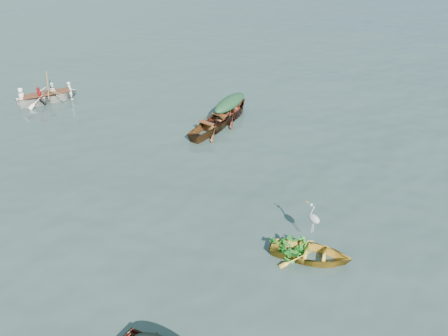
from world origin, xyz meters
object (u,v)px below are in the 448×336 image
object	(u,v)px
open_wooden_boat	(213,130)
green_tarp_boat	(230,118)
heron	(313,223)
rowed_boat	(48,102)
yellow_dinghy	(310,259)

from	to	relation	value
open_wooden_boat	green_tarp_boat	bearing A→B (deg)	-86.20
open_wooden_boat	heron	distance (m)	7.94
open_wooden_boat	rowed_boat	xyz separation A→B (m)	(-4.99, 7.14, 0.00)
rowed_boat	yellow_dinghy	bearing A→B (deg)	-164.29
yellow_dinghy	heron	bearing A→B (deg)	5.19
heron	rowed_boat	bearing A→B (deg)	62.56
rowed_boat	heron	size ratio (longest dim) A/B	4.36
green_tarp_boat	yellow_dinghy	bearing A→B (deg)	132.78
green_tarp_boat	heron	size ratio (longest dim) A/B	4.70
yellow_dinghy	green_tarp_boat	distance (m)	9.37
green_tarp_boat	heron	distance (m)	8.91
heron	yellow_dinghy	bearing A→B (deg)	-174.81
heron	green_tarp_boat	bearing A→B (deg)	30.30
rowed_boat	heron	world-z (taller)	heron
yellow_dinghy	green_tarp_boat	size ratio (longest dim) A/B	0.64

